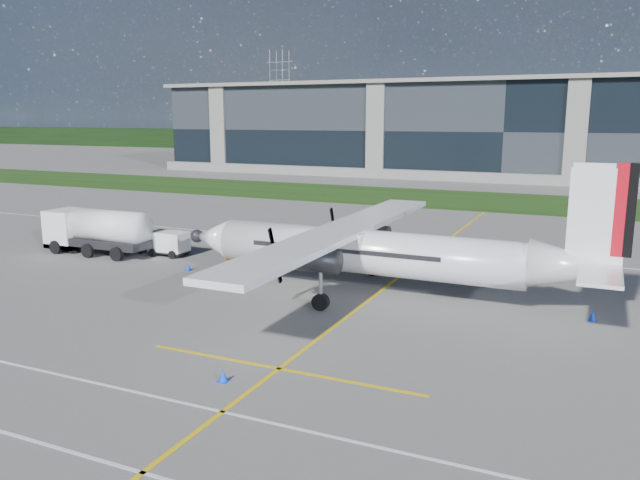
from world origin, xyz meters
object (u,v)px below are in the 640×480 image
Objects in this scene: pylon_west at (280,100)px; safety_cone_nose_stbd at (234,263)px; fuel_tanker_truck at (92,231)px; ground_crew_person at (228,259)px; turboprop_aircraft at (381,227)px; safety_cone_stbdwing at (400,245)px; safety_cone_tail at (593,316)px; baggage_tug at (169,244)px; safety_cone_fwd at (188,267)px; safety_cone_nose_port at (191,276)px; safety_cone_portwing at (223,375)px.

safety_cone_nose_stbd is at bearing -63.05° from pylon_west.
safety_cone_nose_stbd is at bearing 2.71° from fuel_tanker_truck.
turboprop_aircraft is at bearing -85.13° from ground_crew_person.
ground_crew_person is 4.12× the size of safety_cone_nose_stbd.
safety_cone_nose_stbd and safety_cone_stbdwing have the same top height.
ground_crew_person is 20.91m from safety_cone_tail.
ground_crew_person reaches higher than safety_cone_stbdwing.
safety_cone_tail is (94.05, -144.51, -14.75)m from pylon_west.
ground_crew_person is at bearing 178.69° from turboprop_aircraft.
baggage_tug is 4.99m from safety_cone_fwd.
baggage_tug reaches higher than safety_cone_fwd.
pylon_west is 163.62m from safety_cone_nose_port.
turboprop_aircraft is 22.66m from fuel_tanker_truck.
fuel_tanker_truck is at bearing 144.35° from safety_cone_portwing.
safety_cone_tail is (33.35, -1.64, -1.38)m from fuel_tanker_truck.
safety_cone_nose_port and safety_cone_nose_stbd have the same top height.
baggage_tug is 5.71× the size of safety_cone_stbdwing.
ground_crew_person is at bearing -68.15° from safety_cone_nose_stbd.
safety_cone_fwd is at bearing 179.45° from safety_cone_tail.
ground_crew_person reaches higher than safety_cone_portwing.
pylon_west reaches higher than baggage_tug.
turboprop_aircraft is 13.56m from safety_cone_fwd.
turboprop_aircraft is 51.02× the size of safety_cone_stbdwing.
baggage_tug is at bearing 132.74° from safety_cone_portwing.
ground_crew_person reaches higher than baggage_tug.
safety_cone_fwd is (70.11, -144.28, -14.75)m from pylon_west.
baggage_tug is at bearing 173.22° from safety_cone_tail.
turboprop_aircraft is 11.61m from safety_cone_nose_stbd.
safety_cone_portwing is (20.98, -15.05, -1.38)m from fuel_tanker_truck.
ground_crew_person is (73.15, -144.30, -13.97)m from pylon_west.
turboprop_aircraft is 13.21m from safety_cone_stbdwing.
safety_cone_fwd is at bearing -38.42° from baggage_tug.
baggage_tug is at bearing -147.50° from safety_cone_stbdwing.
fuel_tanker_truck is at bearing 177.19° from safety_cone_tail.
fuel_tanker_truck reaches higher than ground_crew_person.
ground_crew_person is 2.27m from safety_cone_nose_stbd.
safety_cone_fwd and safety_cone_stbdwing have the same top height.
baggage_tug is at bearing 168.91° from turboprop_aircraft.
safety_cone_nose_stbd is 1.00× the size of safety_cone_tail.
pylon_west is 161.09m from safety_cone_fwd.
pylon_west is 173.05m from safety_cone_tail.
safety_cone_stbdwing is at bearing 49.49° from safety_cone_fwd.
safety_cone_stbdwing is (-2.67, 12.43, -3.58)m from turboprop_aircraft.
safety_cone_tail is at bearing -84.41° from ground_crew_person.
turboprop_aircraft is 10.42m from ground_crew_person.
safety_cone_nose_port is at bearing -121.55° from safety_cone_stbdwing.
fuel_tanker_truck is at bearing -66.98° from pylon_west.
safety_cone_fwd is (3.88, -3.08, -0.61)m from baggage_tug.
safety_cone_fwd is 1.00× the size of safety_cone_tail.
safety_cone_portwing is at bearing -96.45° from turboprop_aircraft.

